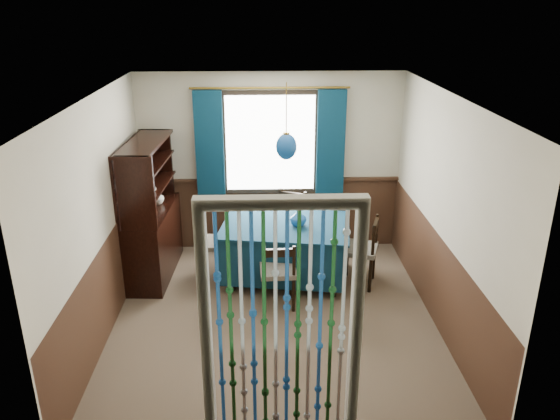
{
  "coord_description": "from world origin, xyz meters",
  "views": [
    {
      "loc": [
        -0.13,
        -5.28,
        3.39
      ],
      "look_at": [
        0.09,
        0.64,
        1.08
      ],
      "focal_mm": 35.0,
      "sensor_mm": 36.0,
      "label": 1
    }
  ],
  "objects_px": {
    "dining_table": "(286,247)",
    "sideboard": "(152,230)",
    "vase_table": "(298,218)",
    "vase_sideboard": "(157,196)",
    "pendant_lamp": "(286,146)",
    "chair_far": "(288,223)",
    "bowl_shelf": "(148,190)",
    "chair_near": "(278,272)",
    "chair_left": "(214,243)",
    "chair_right": "(362,250)"
  },
  "relations": [
    {
      "from": "chair_far",
      "to": "vase_table",
      "type": "distance_m",
      "value": 0.84
    },
    {
      "from": "sideboard",
      "to": "pendant_lamp",
      "type": "bearing_deg",
      "value": -4.17
    },
    {
      "from": "bowl_shelf",
      "to": "vase_sideboard",
      "type": "bearing_deg",
      "value": 90.0
    },
    {
      "from": "chair_right",
      "to": "vase_sideboard",
      "type": "bearing_deg",
      "value": 94.21
    },
    {
      "from": "chair_near",
      "to": "chair_right",
      "type": "xyz_separation_m",
      "value": [
        1.05,
        0.5,
        0.03
      ]
    },
    {
      "from": "chair_left",
      "to": "chair_right",
      "type": "relative_size",
      "value": 0.98
    },
    {
      "from": "chair_right",
      "to": "vase_sideboard",
      "type": "height_order",
      "value": "vase_sideboard"
    },
    {
      "from": "chair_right",
      "to": "vase_table",
      "type": "height_order",
      "value": "vase_table"
    },
    {
      "from": "vase_table",
      "to": "vase_sideboard",
      "type": "distance_m",
      "value": 1.87
    },
    {
      "from": "vase_sideboard",
      "to": "sideboard",
      "type": "bearing_deg",
      "value": -105.09
    },
    {
      "from": "chair_near",
      "to": "chair_right",
      "type": "distance_m",
      "value": 1.17
    },
    {
      "from": "dining_table",
      "to": "sideboard",
      "type": "bearing_deg",
      "value": -178.71
    },
    {
      "from": "chair_near",
      "to": "vase_table",
      "type": "distance_m",
      "value": 0.8
    },
    {
      "from": "chair_near",
      "to": "vase_table",
      "type": "xyz_separation_m",
      "value": [
        0.27,
        0.63,
        0.41
      ]
    },
    {
      "from": "chair_near",
      "to": "sideboard",
      "type": "xyz_separation_m",
      "value": [
        -1.6,
        0.89,
        0.17
      ]
    },
    {
      "from": "dining_table",
      "to": "chair_right",
      "type": "relative_size",
      "value": 1.92
    },
    {
      "from": "pendant_lamp",
      "to": "bowl_shelf",
      "type": "bearing_deg",
      "value": -178.79
    },
    {
      "from": "sideboard",
      "to": "vase_sideboard",
      "type": "relative_size",
      "value": 8.55
    },
    {
      "from": "chair_far",
      "to": "vase_table",
      "type": "xyz_separation_m",
      "value": [
        0.08,
        -0.75,
        0.37
      ]
    },
    {
      "from": "pendant_lamp",
      "to": "vase_table",
      "type": "height_order",
      "value": "pendant_lamp"
    },
    {
      "from": "chair_near",
      "to": "bowl_shelf",
      "type": "xyz_separation_m",
      "value": [
        -1.54,
        0.64,
        0.79
      ]
    },
    {
      "from": "dining_table",
      "to": "bowl_shelf",
      "type": "height_order",
      "value": "bowl_shelf"
    },
    {
      "from": "bowl_shelf",
      "to": "chair_far",
      "type": "bearing_deg",
      "value": 23.33
    },
    {
      "from": "chair_left",
      "to": "chair_right",
      "type": "bearing_deg",
      "value": 79.8
    },
    {
      "from": "chair_near",
      "to": "bowl_shelf",
      "type": "bearing_deg",
      "value": 155.17
    },
    {
      "from": "dining_table",
      "to": "chair_far",
      "type": "xyz_separation_m",
      "value": [
        0.07,
        0.71,
        0.04
      ]
    },
    {
      "from": "vase_table",
      "to": "sideboard",
      "type": "bearing_deg",
      "value": 171.99
    },
    {
      "from": "dining_table",
      "to": "sideboard",
      "type": "xyz_separation_m",
      "value": [
        -1.72,
        0.22,
        0.17
      ]
    },
    {
      "from": "chair_right",
      "to": "chair_far",
      "type": "bearing_deg",
      "value": 62.16
    },
    {
      "from": "chair_near",
      "to": "chair_left",
      "type": "relative_size",
      "value": 0.95
    },
    {
      "from": "vase_sideboard",
      "to": "chair_far",
      "type": "bearing_deg",
      "value": 8.81
    },
    {
      "from": "chair_far",
      "to": "vase_sideboard",
      "type": "relative_size",
      "value": 4.37
    },
    {
      "from": "chair_left",
      "to": "vase_sideboard",
      "type": "bearing_deg",
      "value": -115.62
    },
    {
      "from": "chair_right",
      "to": "sideboard",
      "type": "relative_size",
      "value": 0.5
    },
    {
      "from": "chair_near",
      "to": "chair_far",
      "type": "xyz_separation_m",
      "value": [
        0.18,
        1.38,
        0.04
      ]
    },
    {
      "from": "chair_left",
      "to": "chair_right",
      "type": "height_order",
      "value": "chair_right"
    },
    {
      "from": "pendant_lamp",
      "to": "bowl_shelf",
      "type": "xyz_separation_m",
      "value": [
        -1.66,
        -0.04,
        -0.52
      ]
    },
    {
      "from": "vase_sideboard",
      "to": "pendant_lamp",
      "type": "bearing_deg",
      "value": -14.92
    },
    {
      "from": "dining_table",
      "to": "sideboard",
      "type": "relative_size",
      "value": 0.97
    },
    {
      "from": "vase_table",
      "to": "chair_far",
      "type": "bearing_deg",
      "value": 96.24
    },
    {
      "from": "chair_left",
      "to": "vase_sideboard",
      "type": "height_order",
      "value": "vase_sideboard"
    },
    {
      "from": "chair_right",
      "to": "bowl_shelf",
      "type": "xyz_separation_m",
      "value": [
        -2.59,
        0.14,
        0.76
      ]
    },
    {
      "from": "chair_near",
      "to": "chair_left",
      "type": "bearing_deg",
      "value": 133.13
    },
    {
      "from": "chair_far",
      "to": "sideboard",
      "type": "relative_size",
      "value": 0.51
    },
    {
      "from": "dining_table",
      "to": "vase_table",
      "type": "distance_m",
      "value": 0.44
    },
    {
      "from": "chair_left",
      "to": "sideboard",
      "type": "xyz_separation_m",
      "value": [
        -0.81,
        0.11,
        0.15
      ]
    },
    {
      "from": "vase_table",
      "to": "chair_right",
      "type": "bearing_deg",
      "value": -9.35
    },
    {
      "from": "dining_table",
      "to": "chair_far",
      "type": "relative_size",
      "value": 1.89
    },
    {
      "from": "chair_far",
      "to": "dining_table",
      "type": "bearing_deg",
      "value": 109.01
    },
    {
      "from": "dining_table",
      "to": "chair_left",
      "type": "height_order",
      "value": "chair_left"
    }
  ]
}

